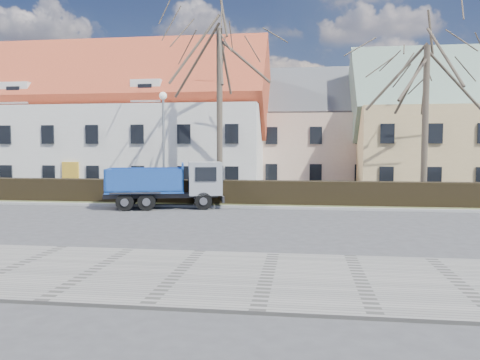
# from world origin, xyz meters

# --- Properties ---
(ground) EXTENTS (120.00, 120.00, 0.00)m
(ground) POSITION_xyz_m (0.00, 0.00, 0.00)
(ground) COLOR #3A3A3C
(sidewalk_near) EXTENTS (80.00, 5.00, 0.08)m
(sidewalk_near) POSITION_xyz_m (0.00, -8.50, 0.04)
(sidewalk_near) COLOR gray
(sidewalk_near) RESTS_ON ground
(curb_far) EXTENTS (80.00, 0.30, 0.12)m
(curb_far) POSITION_xyz_m (0.00, 4.60, 0.06)
(curb_far) COLOR gray
(curb_far) RESTS_ON ground
(grass_strip) EXTENTS (80.00, 3.00, 0.10)m
(grass_strip) POSITION_xyz_m (0.00, 6.20, 0.05)
(grass_strip) COLOR #4A512D
(grass_strip) RESTS_ON ground
(hedge) EXTENTS (60.00, 0.90, 1.30)m
(hedge) POSITION_xyz_m (0.00, 6.00, 0.65)
(hedge) COLOR black
(hedge) RESTS_ON ground
(building_white) EXTENTS (26.80, 10.80, 9.50)m
(building_white) POSITION_xyz_m (-13.00, 16.00, 4.75)
(building_white) COLOR silver
(building_white) RESTS_ON ground
(building_pink) EXTENTS (10.80, 8.80, 8.00)m
(building_pink) POSITION_xyz_m (4.00, 20.00, 4.00)
(building_pink) COLOR #CEAA92
(building_pink) RESTS_ON ground
(building_yellow) EXTENTS (18.80, 10.80, 8.50)m
(building_yellow) POSITION_xyz_m (16.00, 17.00, 4.25)
(building_yellow) COLOR tan
(building_yellow) RESTS_ON ground
(tree_1) EXTENTS (9.20, 9.20, 12.65)m
(tree_1) POSITION_xyz_m (-2.00, 8.50, 6.33)
(tree_1) COLOR #453B30
(tree_1) RESTS_ON ground
(tree_2) EXTENTS (8.00, 8.00, 11.00)m
(tree_2) POSITION_xyz_m (10.00, 8.50, 5.50)
(tree_2) COLOR #453B30
(tree_2) RESTS_ON ground
(dump_truck) EXTENTS (6.68, 3.88, 2.52)m
(dump_truck) POSITION_xyz_m (-4.34, 4.12, 1.26)
(dump_truck) COLOR navy
(dump_truck) RESTS_ON ground
(streetlight) EXTENTS (0.51, 0.51, 6.52)m
(streetlight) POSITION_xyz_m (-5.08, 7.00, 3.26)
(streetlight) COLOR gray
(streetlight) RESTS_ON ground
(cart_frame) EXTENTS (0.71, 0.55, 0.57)m
(cart_frame) POSITION_xyz_m (-2.67, 4.57, 0.29)
(cart_frame) COLOR silver
(cart_frame) RESTS_ON ground
(parked_car_a) EXTENTS (4.10, 2.69, 1.30)m
(parked_car_a) POSITION_xyz_m (-5.73, 9.88, 0.65)
(parked_car_a) COLOR black
(parked_car_a) RESTS_ON ground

